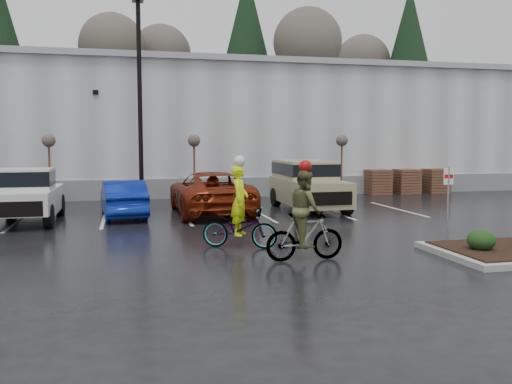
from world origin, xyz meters
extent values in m
plane|color=black|center=(0.00, 0.00, 0.00)|extent=(120.00, 120.00, 0.00)
cube|color=#A6A8AB|center=(0.00, 22.00, 3.50)|extent=(60.00, 15.00, 7.00)
cube|color=slate|center=(0.00, 14.45, 0.50)|extent=(60.00, 0.12, 1.00)
cube|color=#999B9E|center=(0.00, 22.00, 7.05)|extent=(60.50, 15.50, 0.30)
cube|color=#223716|center=(0.00, 45.00, 3.00)|extent=(80.00, 25.00, 6.00)
cylinder|color=black|center=(-4.00, 12.00, 4.50)|extent=(0.20, 0.20, 9.00)
cylinder|color=#4A2C1D|center=(-8.00, 13.00, 1.40)|extent=(0.10, 0.10, 2.80)
sphere|color=#49423A|center=(-8.00, 13.00, 2.90)|extent=(0.60, 0.60, 0.60)
cylinder|color=#4A2C1D|center=(-1.50, 13.00, 1.40)|extent=(0.10, 0.10, 2.80)
sphere|color=#49423A|center=(-1.50, 13.00, 2.90)|extent=(0.60, 0.60, 0.60)
cylinder|color=#4A2C1D|center=(6.00, 13.00, 1.40)|extent=(0.10, 0.10, 2.80)
sphere|color=#49423A|center=(6.00, 13.00, 2.90)|extent=(0.60, 0.60, 0.60)
cube|color=#4A2C1D|center=(8.50, 14.00, 0.68)|extent=(1.20, 1.20, 1.35)
cube|color=#4A2C1D|center=(10.20, 14.00, 0.68)|extent=(1.20, 1.20, 1.35)
cube|color=#4A2C1D|center=(12.00, 14.00, 0.68)|extent=(1.20, 1.20, 1.35)
ellipsoid|color=black|center=(4.00, -1.00, 0.41)|extent=(0.70, 0.70, 0.52)
cylinder|color=gray|center=(3.80, 0.20, 1.10)|extent=(0.05, 0.05, 2.20)
cube|color=white|center=(3.80, 0.20, 1.95)|extent=(0.30, 0.02, 0.45)
cube|color=red|center=(3.80, 0.19, 1.95)|extent=(0.26, 0.02, 0.10)
imported|color=navy|center=(-4.79, 8.38, 0.71)|extent=(1.88, 4.41, 1.41)
imported|color=maroon|center=(-1.41, 8.54, 0.84)|extent=(2.89, 6.10, 1.68)
imported|color=#3F3F44|center=(-1.69, 1.50, 0.54)|extent=(2.18, 1.53, 1.09)
imported|color=#E1FA0D|center=(-1.69, 1.50, 1.30)|extent=(0.71, 0.82, 1.90)
sphere|color=silver|center=(-1.69, 1.50, 2.36)|extent=(0.31, 0.31, 0.31)
imported|color=#3F3F44|center=(-0.47, -0.41, 0.59)|extent=(1.90, 0.61, 1.18)
imported|color=#4F512B|center=(-0.47, -0.41, 1.28)|extent=(0.52, 0.91, 1.85)
sphere|color=#990C0C|center=(-0.47, -0.41, 2.30)|extent=(0.31, 0.31, 0.31)
camera|label=1|loc=(-4.64, -12.73, 2.92)|focal=38.00mm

